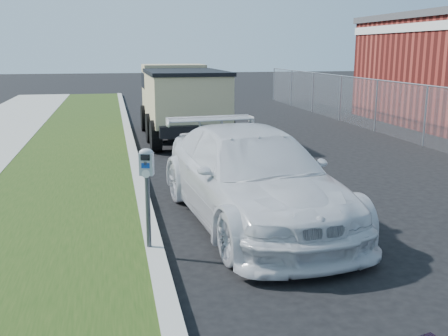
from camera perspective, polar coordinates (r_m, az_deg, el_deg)
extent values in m
plane|color=black|center=(8.06, 11.40, -8.03)|extent=(120.00, 120.00, 0.00)
cube|color=gray|center=(9.32, -8.56, -4.56)|extent=(0.25, 50.00, 0.15)
cube|color=#1B350E|center=(9.38, -18.39, -5.05)|extent=(3.00, 50.00, 0.13)
plane|color=slate|center=(16.71, 21.07, 5.29)|extent=(0.00, 30.00, 30.00)
cylinder|color=gray|center=(16.63, 21.32, 8.36)|extent=(0.04, 30.00, 0.04)
cylinder|color=gray|center=(16.71, 21.07, 5.29)|extent=(0.06, 0.06, 1.80)
cylinder|color=gray|center=(19.28, 16.23, 6.52)|extent=(0.06, 0.06, 1.80)
cylinder|color=gray|center=(21.95, 12.54, 7.42)|extent=(0.06, 0.06, 1.80)
cylinder|color=gray|center=(24.70, 9.65, 8.11)|extent=(0.06, 0.06, 1.80)
cylinder|color=gray|center=(27.51, 7.33, 8.64)|extent=(0.06, 0.06, 1.80)
cylinder|color=gray|center=(30.35, 5.45, 9.06)|extent=(0.06, 0.06, 1.80)
cylinder|color=#3F4247|center=(7.28, -8.26, -4.83)|extent=(0.08, 0.08, 1.02)
cube|color=gray|center=(7.11, -8.44, 0.44)|extent=(0.21, 0.17, 0.31)
ellipsoid|color=gray|center=(7.08, -8.48, 1.65)|extent=(0.22, 0.18, 0.12)
cube|color=black|center=(7.02, -8.58, 1.14)|extent=(0.12, 0.04, 0.08)
cube|color=#0D3699|center=(7.05, -8.54, 0.25)|extent=(0.11, 0.04, 0.07)
cylinder|color=silver|center=(7.08, -8.51, -0.64)|extent=(0.11, 0.04, 0.11)
cube|color=#3F4247|center=(7.04, -8.55, 0.49)|extent=(0.04, 0.02, 0.05)
imported|color=silver|center=(8.72, 3.09, -0.91)|extent=(2.67, 5.48, 1.54)
cube|color=black|center=(16.98, -4.57, 5.38)|extent=(2.04, 5.83, 0.32)
cube|color=tan|center=(18.97, -5.49, 8.42)|extent=(2.15, 1.65, 1.82)
cube|color=black|center=(18.95, -5.51, 9.51)|extent=(2.17, 1.67, 0.55)
cube|color=tan|center=(16.19, -4.25, 7.70)|extent=(2.20, 3.83, 1.45)
cube|color=black|center=(16.14, -4.30, 10.37)|extent=(2.30, 3.92, 0.11)
cube|color=black|center=(19.90, -5.75, 6.24)|extent=(2.18, 0.15, 0.27)
cylinder|color=black|center=(18.88, -8.56, 5.40)|extent=(0.30, 0.91, 0.91)
cylinder|color=black|center=(19.13, -2.27, 5.62)|extent=(0.30, 0.91, 0.91)
cylinder|color=black|center=(16.45, -7.95, 4.34)|extent=(0.30, 0.91, 0.91)
cylinder|color=black|center=(16.74, -0.78, 4.61)|extent=(0.30, 0.91, 0.91)
cylinder|color=black|center=(14.84, -7.44, 3.45)|extent=(0.30, 0.91, 0.91)
cylinder|color=black|center=(15.16, 0.47, 3.75)|extent=(0.30, 0.91, 0.91)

